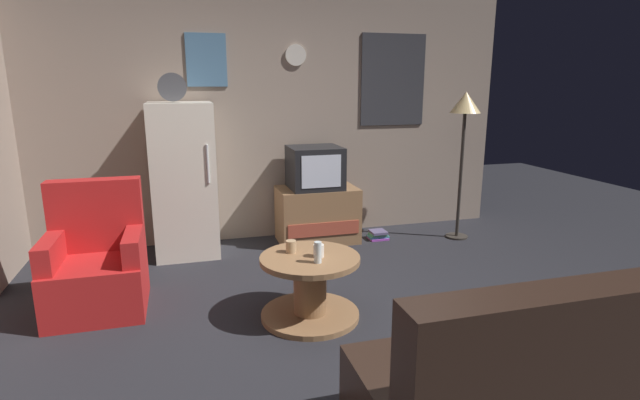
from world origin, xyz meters
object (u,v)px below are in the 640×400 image
crt_tv (315,168)px  standing_lamp (465,114)px  tv_stand (317,215)px  wine_glass (318,252)px  book_stack (378,235)px  mug_ceramic_tan (291,247)px  fridge (184,180)px  coffee_table (310,287)px  couch (547,387)px  armchair (97,265)px  mug_ceramic_white (319,251)px

crt_tv → standing_lamp: standing_lamp is taller
tv_stand → wine_glass: bearing=-105.4°
crt_tv → book_stack: 1.03m
tv_stand → book_stack: bearing=-11.0°
mug_ceramic_tan → book_stack: size_ratio=0.41×
fridge → standing_lamp: fridge is taller
coffee_table → wine_glass: size_ratio=4.80×
fridge → coffee_table: (0.83, -1.69, -0.52)m
mug_ceramic_tan → crt_tv: bearing=68.9°
couch → book_stack: 3.19m
standing_lamp → mug_ceramic_tan: bearing=-149.4°
wine_glass → tv_stand: bearing=74.6°
wine_glass → armchair: armchair is taller
coffee_table → book_stack: size_ratio=3.29×
armchair → couch: armchair is taller
mug_ceramic_tan → couch: couch is taller
tv_stand → mug_ceramic_tan: tv_stand is taller
coffee_table → armchair: bearing=158.0°
armchair → mug_ceramic_tan: bearing=-19.3°
fridge → coffee_table: bearing=-63.8°
mug_ceramic_white → armchair: 1.70m
mug_ceramic_tan → armchair: bearing=160.7°
mug_ceramic_white → book_stack: mug_ceramic_white is taller
mug_ceramic_white → couch: (0.66, -1.54, -0.20)m
book_stack → crt_tv: bearing=169.5°
standing_lamp → armchair: bearing=-167.4°
fridge → couch: (1.55, -3.26, -0.44)m
fridge → mug_ceramic_white: size_ratio=19.67×
coffee_table → couch: size_ratio=0.42×
standing_lamp → armchair: standing_lamp is taller
fridge → book_stack: bearing=-3.1°
fridge → crt_tv: size_ratio=3.28×
crt_tv → wine_glass: crt_tv is taller
crt_tv → standing_lamp: bearing=-11.1°
coffee_table → mug_ceramic_tan: bearing=133.1°
coffee_table → wine_glass: wine_glass is taller
coffee_table → mug_ceramic_white: bearing=-21.1°
mug_ceramic_white → wine_glass: bearing=-108.5°
tv_stand → coffee_table: bearing=-107.2°
wine_glass → mug_ceramic_white: wine_glass is taller
crt_tv → tv_stand: bearing=2.1°
standing_lamp → coffee_table: size_ratio=2.21×
fridge → wine_glass: size_ratio=11.80×
wine_glass → crt_tv: bearing=75.3°
tv_stand → book_stack: (0.66, -0.13, -0.25)m
couch → coffee_table: bearing=114.7°
fridge → standing_lamp: (2.89, -0.29, 0.60)m
couch → crt_tv: bearing=93.8°
wine_glass → mug_ceramic_tan: bearing=117.4°
crt_tv → mug_ceramic_tan: crt_tv is taller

